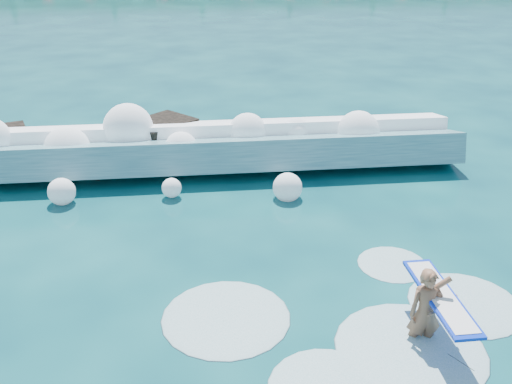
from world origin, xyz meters
TOP-DOWN VIEW (x-y plane):
  - ground at (0.00, 0.00)m, footprint 200.00×200.00m
  - breaking_wave at (-1.20, 6.89)m, footprint 19.82×3.02m
  - rock_cluster at (-4.21, 7.66)m, footprint 8.52×3.42m
  - surfer_with_board at (4.32, -2.55)m, footprint 0.93×2.98m
  - wave_spray at (-1.48, 6.73)m, footprint 14.99×4.54m
  - surf_foam at (3.33, -2.22)m, footprint 9.09×5.70m

SIDE VIEW (x-z plane):
  - ground at x=0.00m, z-range 0.00..0.00m
  - surf_foam at x=3.33m, z-range -0.07..0.07m
  - rock_cluster at x=-4.21m, z-range -0.27..1.19m
  - breaking_wave at x=-1.20m, z-range -0.26..1.45m
  - surfer_with_board at x=4.32m, z-range -0.24..1.62m
  - wave_spray at x=-1.48m, z-range -0.09..2.09m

